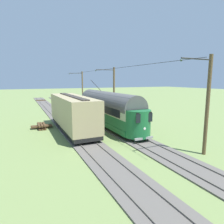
# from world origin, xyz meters

# --- Properties ---
(ground_plane) EXTENTS (220.00, 220.00, 0.00)m
(ground_plane) POSITION_xyz_m (0.00, 0.00, 0.00)
(ground_plane) COLOR olive
(track_streetcar_siding) EXTENTS (2.80, 80.00, 0.18)m
(track_streetcar_siding) POSITION_xyz_m (-2.34, -0.31, 0.05)
(track_streetcar_siding) COLOR #56514C
(track_streetcar_siding) RESTS_ON ground
(track_adjacent_siding) EXTENTS (2.80, 80.00, 0.18)m
(track_adjacent_siding) POSITION_xyz_m (2.34, -0.31, 0.05)
(track_adjacent_siding) COLOR #56514C
(track_adjacent_siding) RESTS_ON ground
(vintage_streetcar) EXTENTS (2.65, 16.60, 5.59)m
(vintage_streetcar) POSITION_xyz_m (-2.34, 5.19, 2.26)
(vintage_streetcar) COLOR #196033
(vintage_streetcar) RESTS_ON ground
(coach_adjacent) EXTENTS (2.96, 11.70, 3.85)m
(coach_adjacent) POSITION_xyz_m (2.34, 6.03, 2.16)
(coach_adjacent) COLOR tan
(coach_adjacent) RESTS_ON ground
(catenary_pole_foreground) EXTENTS (3.06, 0.28, 7.60)m
(catenary_pole_foreground) POSITION_xyz_m (-5.10, -15.18, 3.98)
(catenary_pole_foreground) COLOR brown
(catenary_pole_foreground) RESTS_ON ground
(catenary_pole_mid_near) EXTENTS (3.06, 0.28, 7.60)m
(catenary_pole_mid_near) POSITION_xyz_m (-5.10, 1.15, 3.98)
(catenary_pole_mid_near) COLOR brown
(catenary_pole_mid_near) RESTS_ON ground
(catenary_pole_mid_far) EXTENTS (3.06, 0.28, 7.60)m
(catenary_pole_mid_far) POSITION_xyz_m (-5.10, 17.48, 3.98)
(catenary_pole_mid_far) COLOR brown
(catenary_pole_mid_far) RESTS_ON ground
(overhead_wire_run) EXTENTS (2.86, 36.67, 0.18)m
(overhead_wire_run) POSITION_xyz_m (-2.41, 0.38, 7.06)
(overhead_wire_run) COLOR black
(overhead_wire_run) RESTS_ON ground
(switch_stand) EXTENTS (0.50, 0.30, 1.24)m
(switch_stand) POSITION_xyz_m (-3.62, -7.15, 0.70)
(switch_stand) COLOR black
(switch_stand) RESTS_ON ground
(spare_tie_stack) EXTENTS (2.40, 2.40, 0.54)m
(spare_tie_stack) POSITION_xyz_m (5.48, 3.24, 0.27)
(spare_tie_stack) COLOR #47331E
(spare_tie_stack) RESTS_ON ground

